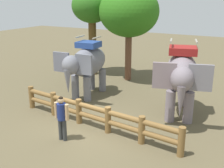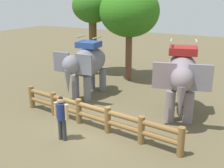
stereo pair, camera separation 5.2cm
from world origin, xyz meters
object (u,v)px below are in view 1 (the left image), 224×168
Objects in this scene: elephant_center at (181,75)px; tourist_woman_in_black at (62,115)px; log_fence at (93,114)px; tree_back_center at (129,12)px; tree_far_left at (92,8)px; elephant_near_left at (87,64)px.

elephant_center is 5.30m from tourist_woman_in_black.
tree_back_center is (-1.73, 6.80, 3.56)m from log_fence.
tree_far_left reaches higher than elephant_center.
tree_far_left reaches higher than tourist_woman_in_black.
tree_far_left is (-4.37, 6.86, 3.71)m from log_fence.
elephant_near_left is 0.66× the size of tree_far_left.
tourist_woman_in_black is at bearing -107.03° from log_fence.
tree_far_left reaches higher than log_fence.
tree_far_left is (-3.94, 8.25, 3.33)m from tourist_woman_in_black.
elephant_near_left is at bearing 127.05° from log_fence.
tree_far_left is 2.65m from tree_back_center.
log_fence is 1.36× the size of tree_far_left.
tree_far_left reaches higher than elephant_near_left.
tourist_woman_in_black is at bearing -64.44° from tree_far_left.
elephant_near_left is at bearing 112.79° from tourist_woman_in_black.
elephant_center is 8.48m from tree_far_left.
elephant_near_left is at bearing 177.75° from elephant_center.
elephant_center is at bearing 46.59° from log_fence.
elephant_near_left reaches higher than tourist_woman_in_black.
tree_far_left is (-7.04, 4.04, 2.45)m from elephant_center.
tree_back_center is (-1.30, 8.19, 3.18)m from tourist_woman_in_black.
log_fence is 1.91× the size of elephant_center.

